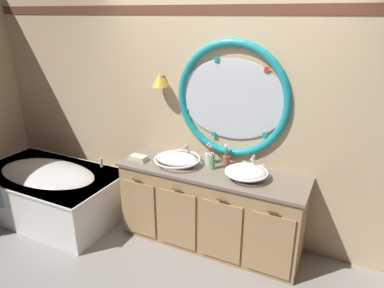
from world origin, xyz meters
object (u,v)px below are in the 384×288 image
object	(u,v)px
toothbrush_holder_left	(209,157)
soap_dispenser	(212,161)
sink_basin_left	(177,159)
toothbrush_holder_right	(226,159)
folded_hand_towel	(138,158)
sink_basin_right	(246,172)
bathtub	(50,189)

from	to	relation	value
toothbrush_holder_left	soap_dispenser	world-z (taller)	toothbrush_holder_left
sink_basin_left	toothbrush_holder_left	distance (m)	0.33
sink_basin_left	toothbrush_holder_right	bearing A→B (deg)	24.64
folded_hand_towel	soap_dispenser	bearing A→B (deg)	10.59
sink_basin_left	sink_basin_right	world-z (taller)	sink_basin_right
sink_basin_right	folded_hand_towel	xyz separation A→B (m)	(-1.15, -0.08, -0.04)
sink_basin_right	toothbrush_holder_right	size ratio (longest dim) A/B	1.82
sink_basin_left	toothbrush_holder_left	world-z (taller)	toothbrush_holder_left
soap_dispenser	toothbrush_holder_right	bearing A→B (deg)	57.69
sink_basin_right	folded_hand_towel	bearing A→B (deg)	-175.83
toothbrush_holder_left	soap_dispenser	size ratio (longest dim) A/B	1.26
sink_basin_right	toothbrush_holder_left	size ratio (longest dim) A/B	1.83
toothbrush_holder_right	toothbrush_holder_left	bearing A→B (deg)	-171.24
toothbrush_holder_left	toothbrush_holder_right	world-z (taller)	toothbrush_holder_right
bathtub	soap_dispenser	bearing A→B (deg)	10.90
bathtub	toothbrush_holder_right	size ratio (longest dim) A/B	7.64
toothbrush_holder_right	folded_hand_towel	xyz separation A→B (m)	(-0.87, -0.29, -0.04)
toothbrush_holder_right	sink_basin_right	bearing A→B (deg)	-36.72
sink_basin_left	toothbrush_holder_left	size ratio (longest dim) A/B	2.14
toothbrush_holder_left	toothbrush_holder_right	size ratio (longest dim) A/B	1.00
sink_basin_right	toothbrush_holder_right	world-z (taller)	toothbrush_holder_right
soap_dispenser	folded_hand_towel	bearing A→B (deg)	-169.41
bathtub	toothbrush_holder_right	world-z (taller)	toothbrush_holder_right
soap_dispenser	bathtub	bearing A→B (deg)	-169.10
sink_basin_right	toothbrush_holder_left	xyz separation A→B (m)	(-0.46, 0.18, -0.00)
sink_basin_left	toothbrush_holder_right	size ratio (longest dim) A/B	2.13
sink_basin_left	folded_hand_towel	size ratio (longest dim) A/B	2.43
bathtub	toothbrush_holder_right	bearing A→B (deg)	14.36
toothbrush_holder_right	soap_dispenser	bearing A→B (deg)	-122.31
sink_basin_left	bathtub	bearing A→B (deg)	-168.83
bathtub	folded_hand_towel	bearing A→B (deg)	11.11
bathtub	folded_hand_towel	distance (m)	1.28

